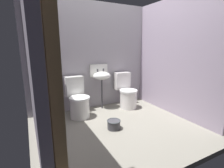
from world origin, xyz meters
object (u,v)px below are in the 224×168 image
sink (101,75)px  bucket (114,124)px  wooden_door_post (54,74)px  toilet_left (78,101)px  toilet_right (126,93)px

sink → bucket: 1.23m
wooden_door_post → bucket: 1.71m
wooden_door_post → bucket: (1.03, 0.85, -1.07)m
sink → bucket: size_ratio=4.22×
toilet_left → toilet_right: (1.14, 0.00, 0.00)m
toilet_right → sink: (-0.55, 0.19, 0.43)m
toilet_left → toilet_right: 1.14m
toilet_left → sink: 0.76m
wooden_door_post → toilet_left: 1.98m
toilet_right → bucket: (-0.77, -0.82, -0.24)m
toilet_right → bucket: size_ratio=3.32×
wooden_door_post → sink: bearing=56.1°
wooden_door_post → bucket: wooden_door_post is taller
wooden_door_post → toilet_right: bearing=43.0°
sink → bucket: bearing=-102.5°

